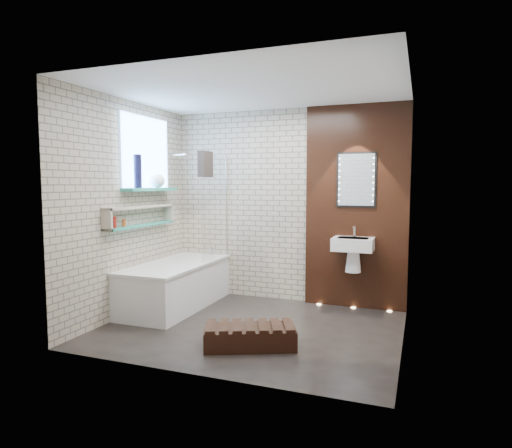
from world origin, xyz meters
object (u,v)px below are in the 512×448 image
at_px(bathtub, 176,285).
at_px(washbasin, 353,249).
at_px(led_mirror, 356,180).
at_px(bath_screen, 215,208).
at_px(walnut_step, 250,337).

xyz_separation_m(bathtub, washbasin, (2.17, 0.62, 0.50)).
bearing_deg(led_mirror, bathtub, -160.22).
relative_size(bath_screen, washbasin, 2.41).
distance_m(bathtub, washbasin, 2.32).
bearing_deg(led_mirror, bath_screen, -169.34).
bearing_deg(walnut_step, led_mirror, 66.95).
height_order(bath_screen, walnut_step, bath_screen).
bearing_deg(bath_screen, walnut_step, -53.31).
relative_size(bathtub, bath_screen, 1.24).
distance_m(washbasin, led_mirror, 0.88).
xyz_separation_m(bath_screen, washbasin, (1.82, 0.18, -0.49)).
relative_size(bathtub, led_mirror, 2.49).
height_order(bath_screen, washbasin, bath_screen).
bearing_deg(bathtub, led_mirror, 19.78).
xyz_separation_m(washbasin, walnut_step, (-0.75, -1.61, -0.69)).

